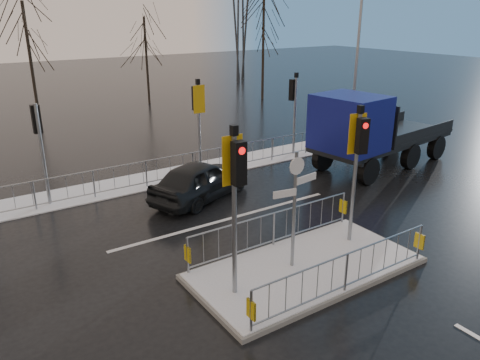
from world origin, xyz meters
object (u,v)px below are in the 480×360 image
flatbed_truck (364,130)px  car_far_lane (200,180)px  street_lamp_right (358,53)px  traffic_island (306,257)px

flatbed_truck → car_far_lane: bearing=171.6°
car_far_lane → flatbed_truck: 7.25m
car_far_lane → flatbed_truck: bearing=-119.9°
car_far_lane → flatbed_truck: (7.10, -1.05, 1.05)m
flatbed_truck → street_lamp_right: size_ratio=0.92×
traffic_island → flatbed_truck: traffic_island is taller
flatbed_truck → street_lamp_right: 5.62m
traffic_island → street_lamp_right: street_lamp_right is taller
traffic_island → flatbed_truck: (7.27, 4.79, 1.36)m
flatbed_truck → street_lamp_right: bearing=48.1°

